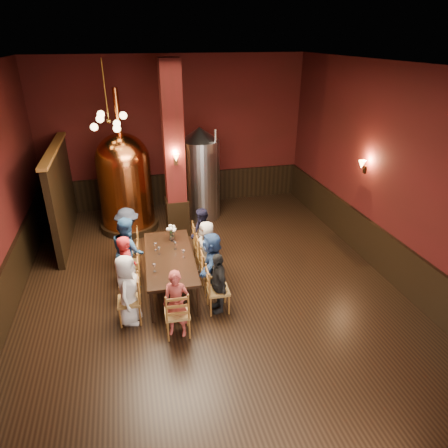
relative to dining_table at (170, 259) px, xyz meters
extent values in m
plane|color=black|center=(0.81, -0.24, -0.69)|extent=(10.00, 10.00, 0.00)
plane|color=black|center=(0.81, -0.24, 3.81)|extent=(10.00, 10.00, 0.00)
cube|color=#470F0F|center=(0.81, 4.76, 1.56)|extent=(8.00, 0.02, 4.50)
cube|color=#470F0F|center=(0.81, -5.24, 1.56)|extent=(8.00, 0.02, 4.50)
cube|color=#470F0F|center=(4.81, -0.24, 1.56)|extent=(0.02, 10.00, 4.50)
cube|color=black|center=(4.77, -0.24, -0.19)|extent=(0.08, 9.90, 1.00)
cube|color=black|center=(0.81, 4.72, -0.19)|extent=(7.90, 0.08, 1.00)
cube|color=black|center=(-3.15, -0.24, -0.19)|extent=(0.08, 9.90, 1.00)
cube|color=#470F0F|center=(0.51, 2.56, 1.56)|extent=(0.58, 0.58, 4.50)
cube|color=black|center=(-2.39, 2.96, 0.51)|extent=(0.22, 3.50, 2.40)
cube|color=black|center=(0.00, 0.00, 0.03)|extent=(1.10, 2.44, 0.06)
cylinder|color=black|center=(-0.49, -1.12, -0.34)|extent=(0.07, 0.07, 0.69)
cylinder|color=black|center=(0.39, -1.16, -0.34)|extent=(0.07, 0.07, 0.69)
cylinder|color=black|center=(-0.39, 1.16, -0.34)|extent=(0.07, 0.07, 0.69)
cylinder|color=black|center=(0.49, 1.12, -0.34)|extent=(0.07, 0.07, 0.69)
imported|color=silver|center=(-0.89, -0.97, 0.01)|extent=(0.61, 0.78, 1.40)
imported|color=#B01E21|center=(-0.86, -0.30, 0.05)|extent=(0.48, 0.61, 1.47)
imported|color=#285388|center=(-0.84, 0.36, 0.10)|extent=(0.60, 0.84, 1.57)
imported|color=#1D212C|center=(-0.81, 1.03, 0.06)|extent=(0.78, 1.07, 1.49)
imported|color=black|center=(0.81, -1.03, -0.05)|extent=(0.38, 0.77, 1.27)
imported|color=navy|center=(0.84, -0.36, -0.01)|extent=(0.75, 1.33, 1.36)
imported|color=beige|center=(0.86, 0.30, -0.03)|extent=(0.53, 0.71, 1.31)
imported|color=black|center=(0.89, 0.97, -0.02)|extent=(0.42, 0.69, 1.33)
imported|color=#AA3E38|center=(-0.06, -1.55, -0.03)|extent=(0.56, 0.46, 1.31)
cylinder|color=black|center=(-0.78, 3.23, -0.60)|extent=(1.61, 1.61, 0.18)
cylinder|color=#C6632D|center=(-0.78, 3.23, 0.39)|extent=(1.81, 1.81, 1.79)
sphere|color=#C6632D|center=(-0.78, 3.23, 1.28)|extent=(1.43, 1.43, 1.43)
cylinder|color=#C6632D|center=(-0.78, 3.23, 2.53)|extent=(0.14, 0.14, 1.16)
cylinder|color=#B2B2B7|center=(1.35, 3.53, 0.46)|extent=(1.29, 1.29, 2.30)
cone|color=#B2B2B7|center=(1.35, 3.53, 1.80)|extent=(1.10, 1.10, 0.37)
cylinder|color=#B2B2B7|center=(1.72, 3.16, 0.69)|extent=(0.07, 0.07, 2.58)
cylinder|color=white|center=(0.15, 0.69, 0.17)|extent=(0.11, 0.11, 0.21)
camera|label=1|loc=(-0.62, -7.35, 4.28)|focal=32.00mm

